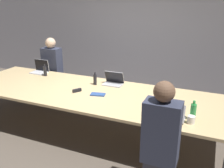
% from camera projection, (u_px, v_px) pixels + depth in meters
% --- Properties ---
extents(ground_plane, '(24.00, 24.00, 0.00)m').
position_uv_depth(ground_plane, '(92.00, 130.00, 4.38)').
color(ground_plane, brown).
extents(curtain_wall, '(12.00, 0.06, 2.80)m').
position_uv_depth(curtain_wall, '(137.00, 32.00, 6.05)').
color(curtain_wall, '#9999A3').
rests_on(curtain_wall, ground_plane).
extents(conference_table, '(4.62, 1.47, 0.73)m').
position_uv_depth(conference_table, '(91.00, 94.00, 4.15)').
color(conference_table, '#D6B77F').
rests_on(conference_table, ground_plane).
extents(laptop_far_left, '(0.33, 0.26, 0.26)m').
position_uv_depth(laptop_far_left, '(40.00, 69.00, 5.16)').
color(laptop_far_left, silver).
rests_on(laptop_far_left, conference_table).
extents(person_far_left, '(0.40, 0.24, 1.40)m').
position_uv_depth(person_far_left, '(53.00, 70.00, 5.50)').
color(person_far_left, '#2D2D38').
rests_on(person_far_left, ground_plane).
extents(bottle_far_left, '(0.07, 0.07, 0.24)m').
position_uv_depth(bottle_far_left, '(45.00, 71.00, 4.93)').
color(bottle_far_left, black).
rests_on(bottle_far_left, conference_table).
extents(laptop_far_center, '(0.35, 0.24, 0.23)m').
position_uv_depth(laptop_far_center, '(114.00, 81.00, 4.46)').
color(laptop_far_center, '#B7B7BC').
rests_on(laptop_far_center, conference_table).
extents(bottle_far_center, '(0.06, 0.06, 0.23)m').
position_uv_depth(bottle_far_center, '(95.00, 79.00, 4.44)').
color(bottle_far_center, black).
rests_on(bottle_far_center, conference_table).
extents(laptop_near_right, '(0.31, 0.24, 0.24)m').
position_uv_depth(laptop_near_right, '(173.00, 115.00, 3.16)').
color(laptop_near_right, '#B7B7BC').
rests_on(laptop_near_right, conference_table).
extents(person_near_right, '(0.40, 0.24, 1.41)m').
position_uv_depth(person_near_right, '(160.00, 142.00, 2.78)').
color(person_near_right, '#2D2D38').
rests_on(person_near_right, ground_plane).
extents(cup_near_right, '(0.09, 0.09, 0.10)m').
position_uv_depth(cup_near_right, '(191.00, 120.00, 3.09)').
color(cup_near_right, white).
rests_on(cup_near_right, conference_table).
extents(bottle_near_right, '(0.07, 0.07, 0.26)m').
position_uv_depth(bottle_near_right, '(193.00, 112.00, 3.16)').
color(bottle_near_right, green).
rests_on(bottle_near_right, conference_table).
extents(stapler, '(0.12, 0.15, 0.05)m').
position_uv_depth(stapler, '(77.00, 90.00, 4.13)').
color(stapler, black).
rests_on(stapler, conference_table).
extents(notebook, '(0.25, 0.17, 0.02)m').
position_uv_depth(notebook, '(98.00, 94.00, 4.00)').
color(notebook, '#2D4C8C').
rests_on(notebook, conference_table).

